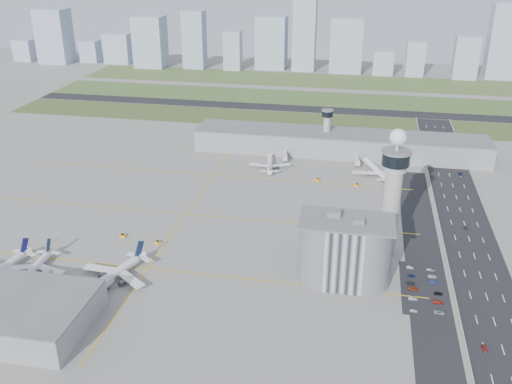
% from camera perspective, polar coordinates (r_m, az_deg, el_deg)
% --- Properties ---
extents(ground, '(1000.00, 1000.00, 0.00)m').
position_cam_1_polar(ground, '(293.43, -1.31, -5.41)').
color(ground, gray).
extents(grass_strip_0, '(480.00, 50.00, 0.08)m').
position_cam_1_polar(grass_strip_0, '(501.60, 1.92, 7.31)').
color(grass_strip_0, '#415427').
rests_on(grass_strip_0, ground).
extents(grass_strip_1, '(480.00, 60.00, 0.08)m').
position_cam_1_polar(grass_strip_1, '(573.06, 3.15, 9.42)').
color(grass_strip_1, '#466730').
rests_on(grass_strip_1, ground).
extents(grass_strip_2, '(480.00, 70.00, 0.08)m').
position_cam_1_polar(grass_strip_2, '(650.17, 4.16, 11.15)').
color(grass_strip_2, '#506C33').
rests_on(grass_strip_2, ground).
extents(runway, '(480.00, 22.00, 0.10)m').
position_cam_1_polar(runway, '(536.73, 2.56, 8.42)').
color(runway, black).
rests_on(runway, ground).
extents(highway, '(28.00, 500.00, 0.10)m').
position_cam_1_polar(highway, '(294.23, 21.33, -7.14)').
color(highway, black).
rests_on(highway, ground).
extents(barrier_left, '(0.60, 500.00, 1.20)m').
position_cam_1_polar(barrier_left, '(291.44, 18.63, -6.90)').
color(barrier_left, '#9E9E99').
rests_on(barrier_left, ground).
extents(barrier_right, '(0.60, 500.00, 1.20)m').
position_cam_1_polar(barrier_right, '(297.11, 24.01, -7.19)').
color(barrier_right, '#9E9E99').
rests_on(barrier_right, ground).
extents(landside_road, '(18.00, 260.00, 0.08)m').
position_cam_1_polar(landside_road, '(281.65, 16.61, -7.89)').
color(landside_road, black).
rests_on(landside_road, ground).
extents(parking_lot, '(20.00, 44.00, 0.10)m').
position_cam_1_polar(parking_lot, '(271.27, 16.37, -9.18)').
color(parking_lot, black).
rests_on(parking_lot, ground).
extents(taxiway_line_h_0, '(260.00, 0.60, 0.01)m').
position_cam_1_polar(taxiway_line_h_0, '(279.39, -10.75, -7.52)').
color(taxiway_line_h_0, yellow).
rests_on(taxiway_line_h_0, ground).
extents(taxiway_line_h_1, '(260.00, 0.60, 0.01)m').
position_cam_1_polar(taxiway_line_h_1, '(328.63, -7.03, -2.19)').
color(taxiway_line_h_1, yellow).
rests_on(taxiway_line_h_1, ground).
extents(taxiway_line_h_2, '(260.00, 0.60, 0.01)m').
position_cam_1_polar(taxiway_line_h_2, '(380.97, -4.33, 1.71)').
color(taxiway_line_h_2, yellow).
rests_on(taxiway_line_h_2, ground).
extents(taxiway_line_v, '(0.60, 260.00, 0.01)m').
position_cam_1_polar(taxiway_line_v, '(328.63, -7.03, -2.19)').
color(taxiway_line_v, yellow).
rests_on(taxiway_line_v, ground).
extents(control_tower, '(14.00, 14.00, 64.50)m').
position_cam_1_polar(control_tower, '(280.16, 13.52, 0.39)').
color(control_tower, '#ADAAA5').
rests_on(control_tower, ground).
extents(secondary_tower, '(8.60, 8.60, 31.90)m').
position_cam_1_polar(secondary_tower, '(419.47, 7.09, 6.44)').
color(secondary_tower, '#ADAAA5').
rests_on(secondary_tower, ground).
extents(admin_building, '(42.00, 24.00, 33.50)m').
position_cam_1_polar(admin_building, '(261.48, 8.88, -5.83)').
color(admin_building, '#B2B2B7').
rests_on(admin_building, ground).
extents(terminal_pier, '(210.00, 32.00, 15.80)m').
position_cam_1_polar(terminal_pier, '(420.49, 8.35, 4.85)').
color(terminal_pier, gray).
rests_on(terminal_pier, ground).
extents(airplane_near_b, '(32.49, 37.64, 10.13)m').
position_cam_1_polar(airplane_near_b, '(286.94, -21.44, -6.83)').
color(airplane_near_b, white).
rests_on(airplane_near_b, ground).
extents(airplane_near_c, '(47.61, 51.38, 11.71)m').
position_cam_1_polar(airplane_near_c, '(270.49, -14.14, -7.55)').
color(airplane_near_c, white).
rests_on(airplane_near_c, ground).
extents(airplane_far_a, '(33.96, 38.22, 9.55)m').
position_cam_1_polar(airplane_far_a, '(391.23, 1.41, 3.14)').
color(airplane_far_a, white).
rests_on(airplane_far_a, ground).
extents(airplane_far_b, '(48.16, 51.48, 11.53)m').
position_cam_1_polar(airplane_far_b, '(387.10, 12.00, 2.52)').
color(airplane_far_b, white).
rests_on(airplane_far_b, ground).
extents(jet_bridge_near_1, '(5.39, 14.31, 5.70)m').
position_cam_1_polar(jet_bridge_near_1, '(273.23, -21.71, -9.05)').
color(jet_bridge_near_1, silver).
rests_on(jet_bridge_near_1, ground).
extents(jet_bridge_near_2, '(5.39, 14.31, 5.70)m').
position_cam_1_polar(jet_bridge_near_2, '(259.32, -16.00, -10.07)').
color(jet_bridge_near_2, silver).
rests_on(jet_bridge_near_2, ground).
extents(jet_bridge_far_0, '(5.39, 14.31, 5.70)m').
position_cam_1_polar(jet_bridge_far_0, '(410.32, 2.87, 3.84)').
color(jet_bridge_far_0, silver).
rests_on(jet_bridge_far_0, ground).
extents(jet_bridge_far_1, '(5.39, 14.31, 5.70)m').
position_cam_1_polar(jet_bridge_far_1, '(406.84, 9.86, 3.33)').
color(jet_bridge_far_1, silver).
rests_on(jet_bridge_far_1, ground).
extents(tug_0, '(2.91, 2.10, 1.62)m').
position_cam_1_polar(tug_0, '(293.93, -23.46, -7.38)').
color(tug_0, gold).
rests_on(tug_0, ground).
extents(tug_1, '(3.12, 2.23, 1.75)m').
position_cam_1_polar(tug_1, '(285.49, -16.00, -7.15)').
color(tug_1, orange).
rests_on(tug_1, ground).
extents(tug_2, '(3.06, 2.11, 1.78)m').
position_cam_1_polar(tug_2, '(309.56, -13.19, -4.25)').
color(tug_2, orange).
rests_on(tug_2, ground).
extents(tug_3, '(3.49, 3.25, 1.67)m').
position_cam_1_polar(tug_3, '(299.47, -9.81, -4.96)').
color(tug_3, '#FBB111').
rests_on(tug_3, ground).
extents(tug_4, '(3.37, 3.16, 1.61)m').
position_cam_1_polar(tug_4, '(372.77, 6.20, 1.25)').
color(tug_4, '#ECA00E').
rests_on(tug_4, ground).
extents(tug_5, '(3.72, 3.48, 1.78)m').
position_cam_1_polar(tug_5, '(367.86, 10.05, 0.71)').
color(tug_5, '#EEB00F').
rests_on(tug_5, ground).
extents(car_lot_0, '(3.37, 1.46, 1.13)m').
position_cam_1_polar(car_lot_0, '(254.40, 15.49, -11.36)').
color(car_lot_0, silver).
rests_on(car_lot_0, ground).
extents(car_lot_1, '(3.89, 1.74, 1.24)m').
position_cam_1_polar(car_lot_1, '(261.71, 15.42, -10.24)').
color(car_lot_1, '#AAAAAC').
rests_on(car_lot_1, ground).
extents(car_lot_2, '(4.75, 2.42, 1.28)m').
position_cam_1_polar(car_lot_2, '(268.48, 15.43, -9.28)').
color(car_lot_2, '#96351A').
rests_on(car_lot_2, ground).
extents(car_lot_3, '(3.92, 1.72, 1.12)m').
position_cam_1_polar(car_lot_3, '(272.15, 15.22, -8.78)').
color(car_lot_3, black).
rests_on(car_lot_3, ground).
extents(car_lot_4, '(3.39, 1.57, 1.13)m').
position_cam_1_polar(car_lot_4, '(277.72, 15.26, -8.07)').
color(car_lot_4, '#111B54').
rests_on(car_lot_4, ground).
extents(car_lot_5, '(3.37, 1.43, 1.08)m').
position_cam_1_polar(car_lot_5, '(284.00, 15.14, -7.29)').
color(car_lot_5, silver).
rests_on(car_lot_5, ground).
extents(car_lot_6, '(4.91, 2.63, 1.31)m').
position_cam_1_polar(car_lot_6, '(256.15, 17.85, -11.39)').
color(car_lot_6, '#909BA7').
rests_on(car_lot_6, ground).
extents(car_lot_7, '(4.36, 1.88, 1.25)m').
position_cam_1_polar(car_lot_7, '(262.52, 17.73, -10.44)').
color(car_lot_7, '#B21F17').
rests_on(car_lot_7, ground).
extents(car_lot_8, '(3.95, 1.98, 1.29)m').
position_cam_1_polar(car_lot_8, '(268.26, 17.77, -9.63)').
color(car_lot_8, black).
rests_on(car_lot_8, ground).
extents(car_lot_9, '(3.66, 1.28, 1.20)m').
position_cam_1_polar(car_lot_9, '(275.52, 17.35, -8.62)').
color(car_lot_9, navy).
rests_on(car_lot_9, ground).
extents(car_lot_10, '(4.35, 2.27, 1.17)m').
position_cam_1_polar(car_lot_10, '(279.82, 17.22, -8.07)').
color(car_lot_10, silver).
rests_on(car_lot_10, ground).
extents(car_lot_11, '(4.31, 2.01, 1.22)m').
position_cam_1_polar(car_lot_11, '(284.73, 17.05, -7.44)').
color(car_lot_11, gray).
rests_on(car_lot_11, ground).
extents(car_hw_0, '(1.94, 3.95, 1.30)m').
position_cam_1_polar(car_hw_0, '(242.67, 21.89, -14.28)').
color(car_hw_0, maroon).
rests_on(car_hw_0, ground).
extents(car_hw_1, '(1.42, 3.67, 1.19)m').
position_cam_1_polar(car_hw_1, '(330.07, 20.25, -3.37)').
color(car_hw_1, black).
rests_on(car_hw_1, ground).
extents(car_hw_2, '(2.33, 4.58, 1.24)m').
position_cam_1_polar(car_hw_2, '(403.70, 19.77, 1.71)').
color(car_hw_2, '#13274D').
rests_on(car_hw_2, ground).
extents(car_hw_4, '(1.86, 3.87, 1.28)m').
position_cam_1_polar(car_hw_4, '(456.49, 17.03, 4.62)').
color(car_hw_4, gray).
rests_on(car_hw_4, ground).
extents(skyline_bldg_0, '(24.05, 19.24, 26.50)m').
position_cam_1_polar(skyline_bldg_0, '(809.49, -22.11, 13.01)').
color(skyline_bldg_0, '#9EADC1').
rests_on(skyline_bldg_0, ground).
extents(skyline_bldg_1, '(37.63, 30.10, 65.60)m').
position_cam_1_polar(skyline_bldg_1, '(779.04, -19.52, 14.49)').
color(skyline_bldg_1, '#9EADC1').
rests_on(skyline_bldg_1, ground).
extents(skyline_bldg_2, '(22.81, 18.25, 26.79)m').
position_cam_1_polar(skyline_bldg_2, '(774.08, -16.22, 13.38)').
color(skyline_bldg_2, '#9EADC1').
rests_on(skyline_bldg_2, ground).
extents(skyline_bldg_3, '(32.30, 25.84, 36.93)m').
position_cam_1_polar(skyline_bldg_3, '(757.76, -13.53, 13.83)').
color(skyline_bldg_3, '#9EADC1').
rests_on(skyline_bldg_3, ground).
extents(skyline_bldg_4, '(35.81, 28.65, 60.36)m').
position_cam_1_polar(skyline_bldg_4, '(722.73, -10.55, 14.56)').
color(skyline_bldg_4, '#9EADC1').
rests_on(skyline_bldg_4, ground).
extents(skyline_bldg_5, '(25.49, 20.39, 66.89)m').
position_cam_1_polar(skyline_bldg_5, '(708.71, -6.19, 14.90)').
color(skyline_bldg_5, '#9EADC1').
rests_on(skyline_bldg_5, ground).
extents(skyline_bldg_6, '(20.04, 16.03, 45.20)m').
position_cam_1_polar(skyline_bldg_6, '(696.56, -2.34, 13.95)').
color(skyline_bldg_6, '#9EADC1').
rests_on(skyline_bldg_6, ground).
extents(skyline_bldg_7, '(35.76, 28.61, 61.22)m').
position_cam_1_polar(skyline_bldg_7, '(705.13, 1.55, 14.74)').
color(skyline_bldg_7, '#9EADC1').
rests_on(skyline_bldg_7, ground).
extents(skyline_bldg_8, '(26.33, 21.06, 83.39)m').
position_cam_1_polar(skyline_bldg_8, '(692.78, 4.87, 15.43)').
color(skyline_bldg_8, '#9EADC1').
rests_on(skyline_bldg_8, ground).
extents(skyline_bldg_9, '(36.96, 29.57, 62.11)m').
position_cam_1_polar(skyline_bldg_9, '(691.59, 9.07, 14.32)').
color(skyline_bldg_9, '#9EADC1').
rests_on(skyline_bldg_9, ground).
extents(skyline_bldg_10, '(23.01, 18.41, 27.75)m').
position_cam_1_polar(skyline_bldg_10, '(685.90, 12.61, 12.51)').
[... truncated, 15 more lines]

